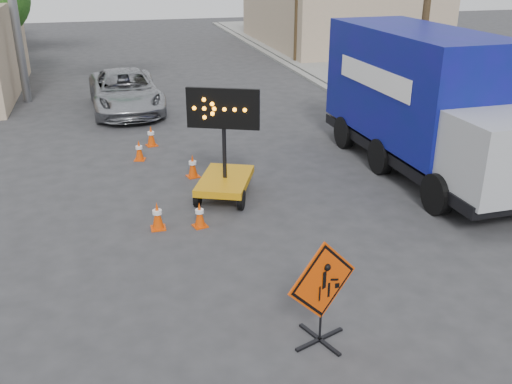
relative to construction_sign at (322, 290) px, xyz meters
name	(u,v)px	position (x,y,z in m)	size (l,w,h in m)	color
ground	(299,303)	(0.02, 1.16, -1.00)	(100.00, 100.00, 0.00)	#2D2D30
curb_right	(342,97)	(7.22, 16.16, -0.94)	(0.40, 60.00, 0.12)	gray
sidewalk_right	(388,94)	(9.52, 16.16, -0.93)	(4.00, 60.00, 0.15)	gray
building_right_far	(337,11)	(13.02, 31.16, 1.30)	(10.00, 14.00, 4.60)	tan
construction_sign	(322,290)	(0.00, 0.00, 0.00)	(1.36, 0.98, 1.90)	black
arrow_board	(225,174)	(-0.25, 6.48, -0.34)	(1.99, 2.42, 2.98)	#C7850B
pickup_truck	(125,91)	(-2.32, 16.43, -0.18)	(2.72, 5.90, 1.64)	#9FA0A5
box_truck	(423,110)	(5.80, 7.05, 0.85)	(2.93, 8.67, 4.09)	black
cone_a	(200,214)	(-1.23, 4.87, -0.68)	(0.39, 0.39, 0.64)	#D63F04
cone_b	(157,216)	(-2.21, 5.01, -0.66)	(0.36, 0.36, 0.69)	#D63F04
cone_c	(193,166)	(-0.86, 8.18, -0.66)	(0.42, 0.42, 0.69)	#D63F04
cone_d	(139,150)	(-2.27, 10.08, -0.67)	(0.41, 0.41, 0.66)	#D63F04
cone_e	(151,136)	(-1.77, 11.45, -0.65)	(0.43, 0.43, 0.70)	#D63F04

